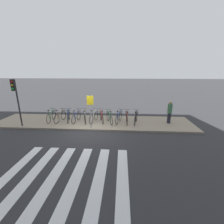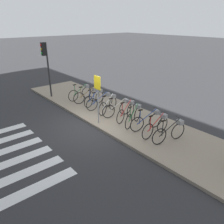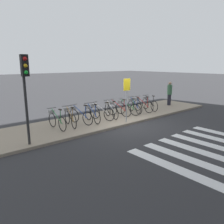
% 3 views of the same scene
% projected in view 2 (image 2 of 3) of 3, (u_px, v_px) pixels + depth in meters
% --- Properties ---
extents(ground_plane, '(120.00, 120.00, 0.00)m').
position_uv_depth(ground_plane, '(93.00, 126.00, 10.24)').
color(ground_plane, '#2D2D30').
extents(sidewalk, '(15.09, 3.24, 0.12)m').
position_uv_depth(sidewalk, '(118.00, 116.00, 11.18)').
color(sidewalk, gray).
rests_on(sidewalk, ground_plane).
extents(parked_bicycle_0, '(0.46, 1.64, 1.01)m').
position_uv_depth(parked_bicycle_0, '(81.00, 92.00, 13.24)').
color(parked_bicycle_0, black).
rests_on(parked_bicycle_0, sidewalk).
extents(parked_bicycle_1, '(0.48, 1.62, 1.01)m').
position_uv_depth(parked_bicycle_1, '(88.00, 95.00, 12.74)').
color(parked_bicycle_1, black).
rests_on(parked_bicycle_1, sidewalk).
extents(parked_bicycle_2, '(0.54, 1.61, 1.01)m').
position_uv_depth(parked_bicycle_2, '(95.00, 97.00, 12.36)').
color(parked_bicycle_2, black).
rests_on(parked_bicycle_2, sidewalk).
extents(parked_bicycle_3, '(0.46, 1.64, 1.01)m').
position_uv_depth(parked_bicycle_3, '(101.00, 101.00, 11.82)').
color(parked_bicycle_3, black).
rests_on(parked_bicycle_3, sidewalk).
extents(parked_bicycle_4, '(0.62, 1.58, 1.01)m').
position_uv_depth(parked_bicycle_4, '(109.00, 104.00, 11.41)').
color(parked_bicycle_4, black).
rests_on(parked_bicycle_4, sidewalk).
extents(parked_bicycle_5, '(0.54, 1.61, 1.01)m').
position_uv_depth(parked_bicycle_5, '(119.00, 108.00, 10.91)').
color(parked_bicycle_5, black).
rests_on(parked_bicycle_5, sidewalk).
extents(parked_bicycle_6, '(0.61, 1.59, 1.01)m').
position_uv_depth(parked_bicycle_6, '(127.00, 111.00, 10.53)').
color(parked_bicycle_6, black).
rests_on(parked_bicycle_6, sidewalk).
extents(parked_bicycle_7, '(0.68, 1.56, 1.01)m').
position_uv_depth(parked_bicycle_7, '(134.00, 115.00, 10.03)').
color(parked_bicycle_7, black).
rests_on(parked_bicycle_7, sidewalk).
extents(parked_bicycle_8, '(0.58, 1.60, 1.01)m').
position_uv_depth(parked_bicycle_8, '(148.00, 120.00, 9.57)').
color(parked_bicycle_8, black).
rests_on(parked_bicycle_8, sidewalk).
extents(parked_bicycle_9, '(0.46, 1.64, 1.01)m').
position_uv_depth(parked_bicycle_9, '(157.00, 125.00, 9.07)').
color(parked_bicycle_9, black).
rests_on(parked_bicycle_9, sidewalk).
extents(parked_bicycle_10, '(0.52, 1.61, 1.01)m').
position_uv_depth(parked_bicycle_10, '(171.00, 131.00, 8.60)').
color(parked_bicycle_10, black).
rests_on(parked_bicycle_10, sidewalk).
extents(traffic_light, '(0.24, 0.40, 3.31)m').
position_uv_depth(traffic_light, '(45.00, 58.00, 12.92)').
color(traffic_light, '#2D2D2D').
rests_on(traffic_light, sidewalk).
extents(sign_post, '(0.44, 0.07, 2.25)m').
position_uv_depth(sign_post, '(98.00, 92.00, 9.72)').
color(sign_post, '#99999E').
rests_on(sign_post, sidewalk).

